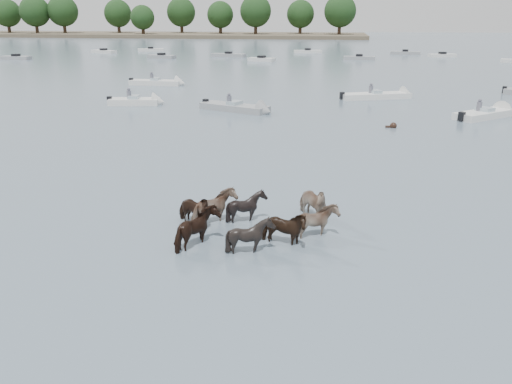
# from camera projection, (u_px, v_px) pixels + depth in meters

# --- Properties ---
(ground) EXTENTS (400.00, 400.00, 0.00)m
(ground) POSITION_uv_depth(u_px,v_px,m) (305.00, 241.00, 16.85)
(ground) COLOR #4B5C6C
(ground) RESTS_ON ground
(shoreline) EXTENTS (160.00, 30.00, 1.00)m
(shoreline) POSITION_uv_depth(u_px,v_px,m) (111.00, 34.00, 166.59)
(shoreline) COLOR #4C4233
(shoreline) RESTS_ON ground
(pony_herd) EXTENTS (5.93, 4.73, 1.43)m
(pony_herd) POSITION_uv_depth(u_px,v_px,m) (250.00, 219.00, 17.30)
(pony_herd) COLOR black
(pony_herd) RESTS_ON ground
(swimming_pony) EXTENTS (0.72, 0.44, 0.44)m
(swimming_pony) POSITION_uv_depth(u_px,v_px,m) (393.00, 126.00, 33.47)
(swimming_pony) COLOR black
(swimming_pony) RESTS_ON ground
(motorboat_a) EXTENTS (4.66, 2.25, 1.92)m
(motorboat_a) POSITION_uv_depth(u_px,v_px,m) (143.00, 102.00, 41.90)
(motorboat_a) COLOR silver
(motorboat_a) RESTS_ON ground
(motorboat_b) EXTENTS (6.03, 3.86, 1.92)m
(motorboat_b) POSITION_uv_depth(u_px,v_px,m) (243.00, 109.00, 38.83)
(motorboat_b) COLOR gray
(motorboat_b) RESTS_ON ground
(motorboat_c) EXTENTS (6.63, 3.75, 1.92)m
(motorboat_c) POSITION_uv_depth(u_px,v_px,m) (384.00, 96.00, 44.96)
(motorboat_c) COLOR silver
(motorboat_c) RESTS_ON ground
(motorboat_d) EXTENTS (5.17, 4.83, 1.92)m
(motorboat_d) POSITION_uv_depth(u_px,v_px,m) (491.00, 113.00, 37.02)
(motorboat_d) COLOR silver
(motorboat_d) RESTS_ON ground
(motorboat_f) EXTENTS (5.89, 1.67, 1.92)m
(motorboat_f) POSITION_uv_depth(u_px,v_px,m) (163.00, 83.00, 53.25)
(motorboat_f) COLOR silver
(motorboat_f) RESTS_ON ground
(distant_flotilla) EXTENTS (101.62, 23.18, 0.93)m
(distant_flotilla) POSITION_uv_depth(u_px,v_px,m) (327.00, 56.00, 86.29)
(distant_flotilla) COLOR gray
(distant_flotilla) RESTS_ON ground
(treeline) EXTENTS (147.63, 20.32, 12.49)m
(treeline) POSITION_uv_depth(u_px,v_px,m) (117.00, 13.00, 162.11)
(treeline) COLOR #382619
(treeline) RESTS_ON ground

